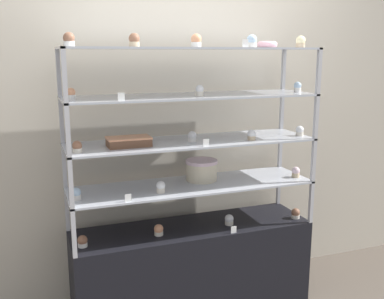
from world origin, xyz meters
name	(u,v)px	position (x,y,z in m)	size (l,w,h in m)	color
back_wall	(174,107)	(0.00, 0.36, 1.30)	(8.00, 0.05, 2.60)	beige
display_base	(192,267)	(0.00, 0.00, 0.29)	(1.54, 0.43, 0.57)	black
display_riser_lower	(192,187)	(0.00, 0.00, 0.84)	(1.54, 0.43, 0.28)	#B7B7BC
display_riser_middle	(192,143)	(0.00, 0.00, 1.12)	(1.54, 0.43, 0.28)	#B7B7BC
display_riser_upper	(192,98)	(0.00, 0.00, 1.40)	(1.54, 0.43, 0.28)	#B7B7BC
display_riser_top	(192,50)	(0.00, 0.00, 1.68)	(1.54, 0.43, 0.28)	#B7B7BC
layer_cake_centerpiece	(202,170)	(0.09, 0.07, 0.92)	(0.21, 0.21, 0.14)	beige
sheet_cake_frosted	(129,142)	(-0.40, -0.03, 1.16)	(0.25, 0.14, 0.06)	brown
cupcake_0	(83,241)	(-0.70, -0.07, 0.60)	(0.06, 0.06, 0.07)	white
cupcake_1	(159,230)	(-0.24, -0.06, 0.60)	(0.06, 0.06, 0.07)	beige
cupcake_2	(229,220)	(0.24, -0.06, 0.60)	(0.06, 0.06, 0.07)	beige
cupcake_3	(296,214)	(0.71, -0.10, 0.60)	(0.06, 0.06, 0.07)	beige
price_tag_0	(234,230)	(0.20, -0.20, 0.59)	(0.04, 0.00, 0.04)	white
cupcake_4	(76,194)	(-0.72, -0.06, 0.89)	(0.05, 0.05, 0.07)	white
cupcake_5	(161,187)	(-0.23, -0.10, 0.89)	(0.05, 0.05, 0.07)	beige
cupcake_6	(296,172)	(0.71, -0.08, 0.89)	(0.05, 0.05, 0.07)	#CCB28C
price_tag_1	(128,198)	(-0.45, -0.20, 0.87)	(0.04, 0.00, 0.04)	white
cupcake_7	(77,147)	(-0.70, -0.11, 1.17)	(0.05, 0.05, 0.07)	beige
cupcake_8	(192,137)	(-0.01, -0.04, 1.17)	(0.05, 0.05, 0.07)	white
cupcake_9	(252,135)	(0.35, -0.11, 1.17)	(0.05, 0.05, 0.07)	#CCB28C
cupcake_10	(300,131)	(0.72, -0.09, 1.17)	(0.05, 0.05, 0.07)	beige
price_tag_2	(206,143)	(0.01, -0.20, 1.16)	(0.04, 0.00, 0.04)	white
cupcake_11	(71,94)	(-0.72, -0.07, 1.45)	(0.05, 0.05, 0.07)	white
cupcake_12	(200,91)	(0.01, -0.10, 1.45)	(0.05, 0.05, 0.07)	beige
cupcake_13	(298,87)	(0.72, -0.04, 1.45)	(0.05, 0.05, 0.07)	white
price_tag_3	(121,97)	(-0.47, -0.20, 1.44)	(0.04, 0.00, 0.04)	white
cupcake_14	(69,40)	(-0.71, -0.04, 1.73)	(0.06, 0.06, 0.08)	white
cupcake_15	(134,40)	(-0.36, -0.06, 1.73)	(0.06, 0.06, 0.08)	#CCB28C
cupcake_16	(196,41)	(-0.01, -0.10, 1.73)	(0.06, 0.06, 0.08)	white
cupcake_17	(252,41)	(0.34, -0.11, 1.73)	(0.06, 0.06, 0.08)	white
cupcake_18	(301,42)	(0.72, -0.05, 1.73)	(0.06, 0.06, 0.08)	#CCB28C
price_tag_4	(245,43)	(0.25, -0.20, 1.72)	(0.04, 0.00, 0.04)	white
donut_glazed	(267,44)	(0.50, -0.02, 1.72)	(0.13, 0.13, 0.04)	#EFB2BC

